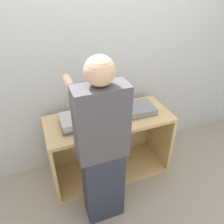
{
  "coord_description": "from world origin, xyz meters",
  "views": [
    {
      "loc": [
        -0.63,
        -1.47,
        2.0
      ],
      "look_at": [
        0.0,
        0.19,
        0.87
      ],
      "focal_mm": 35.0,
      "sensor_mm": 36.0,
      "label": 1
    }
  ],
  "objects_px": {
    "laptop_open": "(107,110)",
    "person": "(102,151)",
    "laptop_stack_left": "(76,121)",
    "laptop_stack_right": "(139,109)"
  },
  "relations": [
    {
      "from": "laptop_open",
      "to": "laptop_stack_right",
      "type": "xyz_separation_m",
      "value": [
        0.34,
        -0.07,
        -0.02
      ]
    },
    {
      "from": "laptop_open",
      "to": "laptop_stack_left",
      "type": "height_order",
      "value": "laptop_open"
    },
    {
      "from": "laptop_stack_left",
      "to": "laptop_stack_right",
      "type": "relative_size",
      "value": 1.0
    },
    {
      "from": "laptop_open",
      "to": "laptop_stack_right",
      "type": "bearing_deg",
      "value": -10.94
    },
    {
      "from": "laptop_stack_left",
      "to": "person",
      "type": "xyz_separation_m",
      "value": [
        0.1,
        -0.48,
        -0.01
      ]
    },
    {
      "from": "person",
      "to": "laptop_stack_right",
      "type": "bearing_deg",
      "value": 39.72
    },
    {
      "from": "laptop_open",
      "to": "person",
      "type": "bearing_deg",
      "value": -113.65
    },
    {
      "from": "laptop_stack_left",
      "to": "laptop_stack_right",
      "type": "distance_m",
      "value": 0.68
    },
    {
      "from": "laptop_open",
      "to": "laptop_stack_left",
      "type": "relative_size",
      "value": 1.24
    },
    {
      "from": "laptop_stack_left",
      "to": "laptop_stack_right",
      "type": "height_order",
      "value": "laptop_stack_left"
    }
  ]
}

